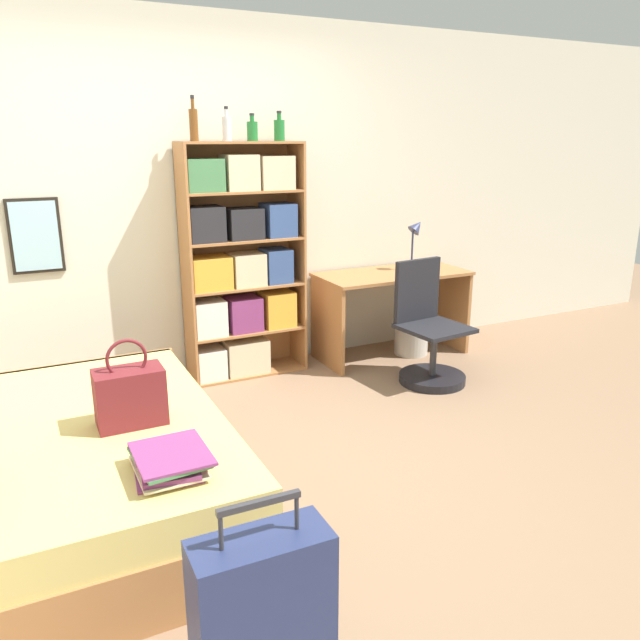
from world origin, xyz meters
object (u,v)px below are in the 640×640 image
suitcase (263,624)px  bottle_blue (279,129)px  bottle_clear (252,130)px  desk_lamp (416,235)px  handbag (130,396)px  bottle_green (194,124)px  desk_chair (429,345)px  waste_bin (411,337)px  bed (114,462)px  bottle_brown (227,128)px  desk (392,297)px  book_stack_on_bed (170,462)px  bookcase (241,265)px

suitcase → bottle_blue: (1.27, 2.83, 1.50)m
bottle_clear → desk_lamp: 1.57m
handbag → bottle_blue: 2.41m
bottle_green → desk_chair: bottle_green is taller
handbag → bottle_blue: (1.42, 1.53, 1.21)m
desk_chair → waste_bin: bearing=67.4°
bottle_green → bottle_clear: bearing=-1.0°
bed → suitcase: size_ratio=2.51×
bottle_clear → desk_chair: (1.06, -0.76, -1.52)m
bottle_brown → waste_bin: 2.25m
bottle_brown → desk_chair: 2.11m
bottle_clear → desk: size_ratio=0.15×
bottle_green → desk: size_ratio=0.24×
handbag → suitcase: (0.15, -1.30, -0.29)m
book_stack_on_bed → desk_chair: bearing=30.4°
desk_lamp → bookcase: bearing=175.7°
book_stack_on_bed → bottle_brown: bearing=64.6°
desk_lamp → bottle_brown: bearing=176.6°
bottle_brown → desk_chair: bearing=-30.0°
bookcase → desk_lamp: bearing=-4.3°
bottle_brown → bottle_clear: (0.20, 0.03, -0.02)m
bookcase → bottle_green: size_ratio=5.82×
bottle_clear → book_stack_on_bed: bearing=-119.4°
bed → book_stack_on_bed: 0.71m
suitcase → desk_chair: 2.97m
suitcase → bottle_green: 3.29m
bookcase → desk_chair: (1.19, -0.74, -0.57)m
desk_chair → bottle_clear: bearing=144.4°
bed → bottle_green: (0.88, 1.43, 1.62)m
bed → bookcase: (1.17, 1.41, 0.63)m
handbag → book_stack_on_bed: handbag is taller
bottle_clear → desk_chair: bearing=-35.6°
bottle_clear → waste_bin: bearing=-8.9°
bookcase → bottle_brown: size_ratio=7.54×
bottle_blue → book_stack_on_bed: bearing=-123.5°
desk_lamp → desk_chair: bearing=-114.3°
book_stack_on_bed → desk: (2.28, 1.91, -0.01)m
book_stack_on_bed → bottle_clear: size_ratio=1.87×
handbag → bottle_green: size_ratio=1.41×
bookcase → waste_bin: bearing=-7.5°
waste_bin → handbag: bearing=-152.0°
bottle_clear → desk_chair: size_ratio=0.21×
bed → bookcase: bookcase is taller
book_stack_on_bed → desk: bearing=40.1°
bottle_blue → bottle_clear: bearing=179.5°
desk_chair → waste_bin: (0.23, 0.56, -0.14)m
desk_lamp → bottle_blue: bearing=173.9°
bottle_blue → waste_bin: (1.08, -0.20, -1.67)m
bed → bottle_clear: (1.30, 1.43, 1.57)m
suitcase → bottle_blue: 3.44m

